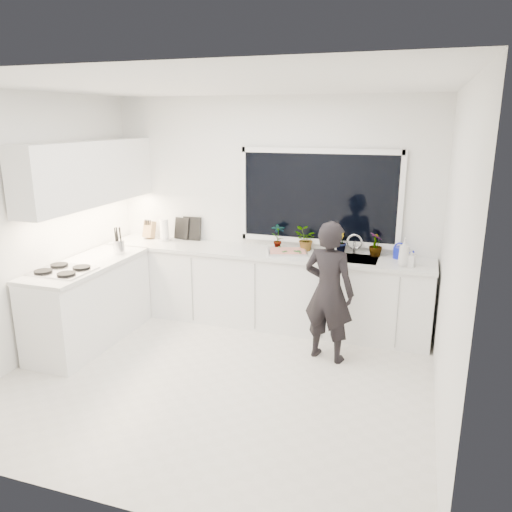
% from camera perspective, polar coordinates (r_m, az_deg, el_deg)
% --- Properties ---
extents(floor, '(4.00, 3.50, 0.02)m').
position_cam_1_polar(floor, '(5.00, -4.46, -13.85)').
color(floor, beige).
rests_on(floor, ground).
extents(wall_back, '(4.00, 0.02, 2.70)m').
position_cam_1_polar(wall_back, '(6.12, 1.65, 5.22)').
color(wall_back, white).
rests_on(wall_back, ground).
extents(wall_left, '(0.02, 3.50, 2.70)m').
position_cam_1_polar(wall_left, '(5.59, -24.18, 2.89)').
color(wall_left, white).
rests_on(wall_left, ground).
extents(wall_right, '(0.02, 3.50, 2.70)m').
position_cam_1_polar(wall_right, '(4.16, 21.57, -0.73)').
color(wall_right, white).
rests_on(wall_right, ground).
extents(ceiling, '(4.00, 3.50, 0.02)m').
position_cam_1_polar(ceiling, '(4.38, -5.23, 19.01)').
color(ceiling, white).
rests_on(ceiling, wall_back).
extents(window, '(1.80, 0.02, 1.00)m').
position_cam_1_polar(window, '(5.91, 7.19, 6.71)').
color(window, black).
rests_on(window, wall_back).
extents(base_cabinets_back, '(3.92, 0.58, 0.88)m').
position_cam_1_polar(base_cabinets_back, '(6.06, 0.74, -3.77)').
color(base_cabinets_back, white).
rests_on(base_cabinets_back, floor).
extents(base_cabinets_left, '(0.58, 1.60, 0.88)m').
position_cam_1_polar(base_cabinets_left, '(5.87, -18.46, -5.24)').
color(base_cabinets_left, white).
rests_on(base_cabinets_left, floor).
extents(countertop_back, '(3.94, 0.62, 0.04)m').
position_cam_1_polar(countertop_back, '(5.92, 0.73, 0.41)').
color(countertop_back, silver).
rests_on(countertop_back, base_cabinets_back).
extents(countertop_left, '(0.62, 1.60, 0.04)m').
position_cam_1_polar(countertop_left, '(5.74, -18.85, -0.92)').
color(countertop_left, silver).
rests_on(countertop_left, base_cabinets_left).
extents(upper_cabinets, '(0.34, 2.10, 0.70)m').
position_cam_1_polar(upper_cabinets, '(5.91, -18.55, 8.97)').
color(upper_cabinets, white).
rests_on(upper_cabinets, wall_left).
extents(sink, '(0.58, 0.42, 0.14)m').
position_cam_1_polar(sink, '(5.72, 10.84, -0.72)').
color(sink, silver).
rests_on(sink, countertop_back).
extents(faucet, '(0.03, 0.03, 0.22)m').
position_cam_1_polar(faucet, '(5.87, 11.18, 1.30)').
color(faucet, silver).
rests_on(faucet, countertop_back).
extents(stovetop, '(0.56, 0.48, 0.03)m').
position_cam_1_polar(stovetop, '(5.48, -21.22, -1.52)').
color(stovetop, black).
rests_on(stovetop, countertop_left).
extents(person, '(0.60, 0.47, 1.47)m').
position_cam_1_polar(person, '(5.13, 8.31, -4.06)').
color(person, black).
rests_on(person, floor).
extents(pizza_tray, '(0.52, 0.45, 0.03)m').
position_cam_1_polar(pizza_tray, '(5.81, 3.63, 0.44)').
color(pizza_tray, silver).
rests_on(pizza_tray, countertop_back).
extents(pizza, '(0.48, 0.40, 0.01)m').
position_cam_1_polar(pizza, '(5.80, 3.63, 0.61)').
color(pizza, red).
rests_on(pizza, pizza_tray).
extents(watering_can, '(0.15, 0.15, 0.13)m').
position_cam_1_polar(watering_can, '(5.81, 16.07, 0.37)').
color(watering_can, '#141FBE').
rests_on(watering_can, countertop_back).
extents(paper_towel_roll, '(0.13, 0.13, 0.26)m').
position_cam_1_polar(paper_towel_roll, '(6.51, -10.44, 2.89)').
color(paper_towel_roll, white).
rests_on(paper_towel_roll, countertop_back).
extents(knife_block, '(0.14, 0.11, 0.22)m').
position_cam_1_polar(knife_block, '(6.66, -12.09, 2.91)').
color(knife_block, brown).
rests_on(knife_block, countertop_back).
extents(utensil_crock, '(0.14, 0.14, 0.16)m').
position_cam_1_polar(utensil_crock, '(5.99, -15.39, 1.02)').
color(utensil_crock, '#B7B7BC').
rests_on(utensil_crock, countertop_left).
extents(picture_frame_large, '(0.22, 0.07, 0.28)m').
position_cam_1_polar(picture_frame_large, '(6.54, -8.49, 3.13)').
color(picture_frame_large, black).
rests_on(picture_frame_large, countertop_back).
extents(picture_frame_small, '(0.25, 0.02, 0.30)m').
position_cam_1_polar(picture_frame_small, '(6.48, -7.35, 3.14)').
color(picture_frame_small, black).
rests_on(picture_frame_small, countertop_back).
extents(herb_plants, '(1.34, 0.24, 0.31)m').
position_cam_1_polar(herb_plants, '(5.88, 7.32, 1.81)').
color(herb_plants, '#26662D').
rests_on(herb_plants, countertop_back).
extents(soap_bottles, '(0.19, 0.12, 0.31)m').
position_cam_1_polar(soap_bottles, '(5.49, 16.77, 0.25)').
color(soap_bottles, '#D8BF66').
rests_on(soap_bottles, countertop_back).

